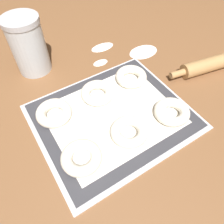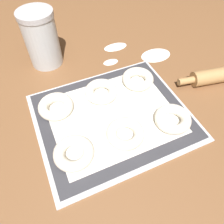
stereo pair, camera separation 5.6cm
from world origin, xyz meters
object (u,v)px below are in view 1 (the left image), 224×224
Objects in this scene: bagel_front_left at (81,157)px; bagel_back_right at (131,77)px; flour_canister at (28,45)px; bagel_front_center at (130,131)px; bagel_back_left at (54,113)px; bagel_back_center at (96,94)px; baking_tray at (112,117)px; bagel_front_right at (172,112)px; rolling_pin at (224,60)px.

bagel_back_right is at bearing 32.25° from bagel_front_left.
flour_canister reaches higher than bagel_back_right.
bagel_front_center and bagel_back_left have the same top height.
bagel_back_center is (-0.01, 0.16, 0.00)m from bagel_front_center.
bagel_back_left is 1.00× the size of bagel_back_center.
bagel_back_center is (-0.00, 0.09, 0.02)m from baking_tray.
bagel_front_right is 0.18m from bagel_back_right.
rolling_pin is at bearing -31.26° from flour_canister.
bagel_front_left is at bearing 177.74° from bagel_front_right.
bagel_front_right is at bearing -32.29° from baking_tray.
bagel_back_right is 0.54× the size of flour_canister.
bagel_back_left is 0.24× the size of rolling_pin.
flour_canister reaches higher than baking_tray.
bagel_back_right is at bearing -44.68° from flour_canister.
bagel_back_right is at bearing 53.74° from bagel_front_center.
bagel_back_center is at bearing -66.17° from flour_canister.
baking_tray is at bearing 94.36° from bagel_front_center.
bagel_front_center is 0.22m from bagel_back_left.
bagel_front_right is at bearing -2.26° from bagel_front_left.
bagel_front_left is at bearing 179.76° from bagel_front_center.
bagel_front_center is at bearing -0.24° from bagel_front_left.
bagel_back_right is (-0.01, 0.18, 0.00)m from bagel_front_right.
rolling_pin is at bearing 13.54° from bagel_front_right.
bagel_back_left is 0.54× the size of flour_canister.
flour_canister is at bearing 113.83° from bagel_back_center.
bagel_back_left is at bearing 148.57° from baking_tray.
bagel_back_left is 0.27m from bagel_back_right.
bagel_front_center is 1.00× the size of bagel_front_right.
bagel_back_center is at bearing 91.62° from baking_tray.
bagel_front_left is at bearing -94.05° from flour_canister.
bagel_back_left is at bearing -178.83° from bagel_back_right.
flour_canister is 0.44× the size of rolling_pin.
bagel_front_right is 1.00× the size of bagel_back_right.
bagel_front_left is at bearing -147.75° from bagel_back_right.
bagel_front_left is at bearing -89.54° from bagel_back_left.
bagel_front_left is 0.16m from bagel_back_left.
flour_canister is 0.66m from rolling_pin.
bagel_front_left is 0.24× the size of rolling_pin.
bagel_front_right is at bearing -50.60° from bagel_back_center.
flour_canister reaches higher than rolling_pin.
bagel_back_center is 0.13m from bagel_back_right.
bagel_front_right is at bearing -31.87° from bagel_back_left.
rolling_pin reaches higher than bagel_front_left.
bagel_front_left is at bearing -173.82° from rolling_pin.
baking_tray is 0.16m from bagel_front_left.
bagel_front_center is 1.00× the size of bagel_back_left.
bagel_front_center reaches higher than baking_tray.
rolling_pin is (0.44, 0.06, -0.00)m from bagel_front_center.
bagel_front_right is 0.54× the size of flour_canister.
bagel_front_left and bagel_back_left have the same top height.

